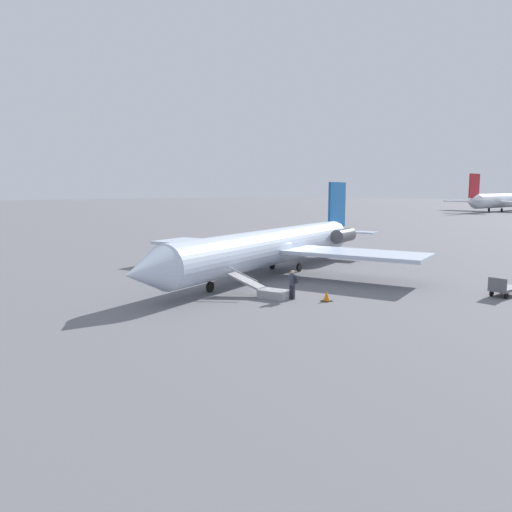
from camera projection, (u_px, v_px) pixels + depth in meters
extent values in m
plane|color=slate|center=(271.00, 275.00, 37.91)|extent=(600.00, 600.00, 0.00)
cylinder|color=silver|center=(271.00, 247.00, 37.63)|extent=(23.28, 10.28, 2.71)
cone|color=silver|center=(146.00, 272.00, 26.35)|extent=(3.69, 3.49, 2.66)
cone|color=silver|center=(339.00, 234.00, 49.14)|extent=(4.20, 3.66, 2.66)
cube|color=#145193|center=(337.00, 205.00, 48.17)|extent=(3.66, 1.44, 4.34)
cube|color=silver|center=(338.00, 231.00, 48.83)|extent=(4.02, 7.71, 0.14)
cube|color=silver|center=(356.00, 254.00, 35.39)|extent=(7.35, 10.82, 0.27)
cube|color=silver|center=(213.00, 244.00, 41.93)|extent=(7.35, 10.82, 0.27)
cylinder|color=#4C4C51|center=(343.00, 235.00, 44.98)|extent=(3.48, 2.22, 1.22)
cylinder|color=#4C4C51|center=(305.00, 234.00, 46.95)|extent=(3.48, 2.22, 1.22)
cylinder|color=black|center=(210.00, 287.00, 31.35)|extent=(0.69, 0.38, 0.67)
cylinder|color=#4C4C51|center=(210.00, 280.00, 31.29)|extent=(0.12, 0.12, 0.21)
cylinder|color=black|center=(299.00, 267.00, 39.24)|extent=(0.69, 0.38, 0.67)
cylinder|color=#4C4C51|center=(299.00, 262.00, 39.18)|extent=(0.12, 0.12, 0.21)
cylinder|color=black|center=(272.00, 265.00, 40.50)|extent=(0.69, 0.38, 0.67)
cylinder|color=#4C4C51|center=(272.00, 260.00, 40.44)|extent=(0.12, 0.12, 0.21)
cylinder|color=silver|center=(500.00, 201.00, 147.98)|extent=(32.11, 5.30, 4.09)
cone|color=silver|center=(472.00, 202.00, 135.67)|extent=(5.46, 4.20, 4.00)
cube|color=red|center=(474.00, 186.00, 135.80)|extent=(5.73, 0.55, 6.54)
cube|color=silver|center=(473.00, 200.00, 135.94)|extent=(2.89, 11.53, 0.20)
cube|color=silver|center=(469.00, 201.00, 153.44)|extent=(7.05, 13.67, 0.41)
cylinder|color=black|center=(489.00, 210.00, 147.58)|extent=(1.02, 0.29, 1.01)
cylinder|color=#4C4C51|center=(489.00, 207.00, 147.49)|extent=(0.18, 0.18, 0.32)
cylinder|color=black|center=(502.00, 210.00, 144.86)|extent=(1.02, 0.29, 1.01)
cylinder|color=#4C4C51|center=(502.00, 208.00, 144.77)|extent=(0.18, 0.18, 0.32)
cube|color=#99999E|center=(274.00, 294.00, 29.64)|extent=(1.63, 2.06, 0.50)
cube|color=#99999E|center=(246.00, 281.00, 30.59)|extent=(1.58, 2.41, 0.84)
cube|color=#99999E|center=(242.00, 274.00, 30.14)|extent=(0.78, 2.12, 0.78)
cube|color=#23232D|center=(292.00, 292.00, 29.35)|extent=(0.28, 0.33, 0.85)
cylinder|color=#33384C|center=(292.00, 280.00, 29.25)|extent=(0.36, 0.36, 0.65)
sphere|color=tan|center=(292.00, 272.00, 29.19)|extent=(0.24, 0.24, 0.24)
cube|color=black|center=(297.00, 279.00, 29.11)|extent=(0.32, 0.26, 0.44)
cube|color=#595B60|center=(505.00, 289.00, 30.29)|extent=(2.20, 1.10, 0.16)
cube|color=#595B60|center=(497.00, 284.00, 29.57)|extent=(0.08, 1.10, 0.70)
cylinder|color=black|center=(506.00, 296.00, 29.51)|extent=(0.36, 0.12, 0.36)
cylinder|color=black|center=(492.00, 293.00, 30.18)|extent=(0.36, 0.12, 0.36)
cylinder|color=black|center=(503.00, 290.00, 31.15)|extent=(0.36, 0.12, 0.36)
cube|color=black|center=(327.00, 301.00, 28.88)|extent=(0.54, 0.54, 0.03)
cone|color=orange|center=(327.00, 296.00, 28.84)|extent=(0.42, 0.42, 0.60)
cube|color=black|center=(504.00, 292.00, 31.49)|extent=(0.42, 0.42, 0.03)
cone|color=orange|center=(504.00, 288.00, 31.46)|extent=(0.32, 0.32, 0.46)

